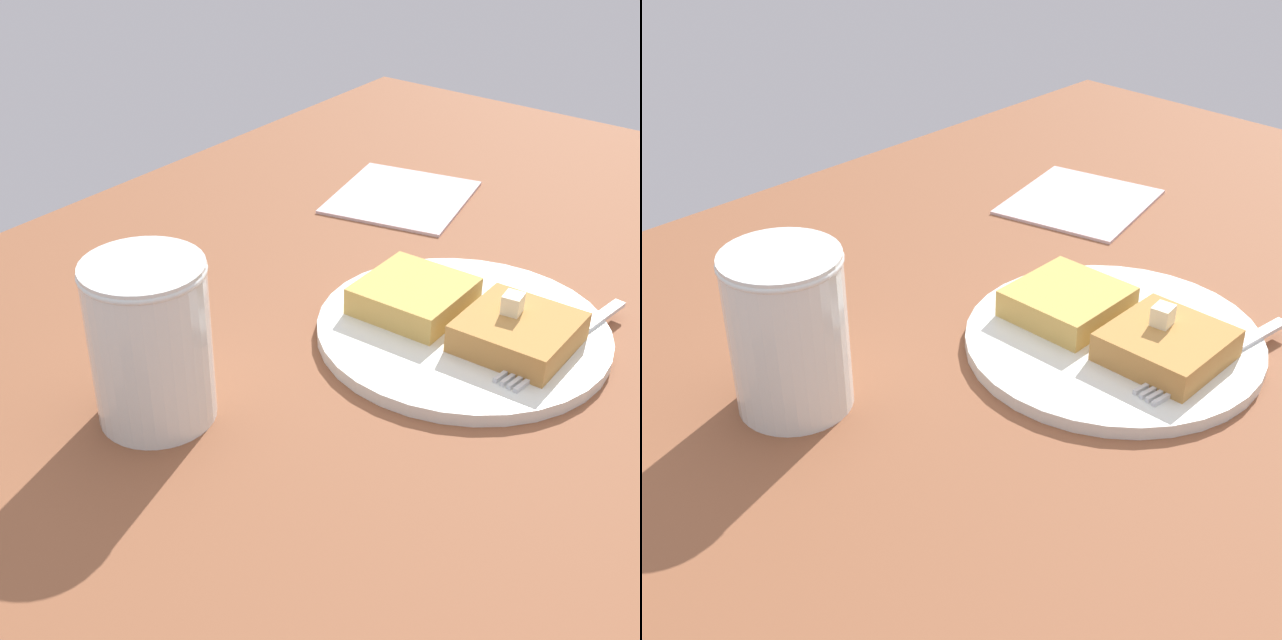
# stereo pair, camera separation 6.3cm
# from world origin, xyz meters

# --- Properties ---
(table_surface) EXTENTS (1.00, 1.00, 0.03)m
(table_surface) POSITION_xyz_m (0.00, 0.00, 0.01)
(table_surface) COLOR brown
(table_surface) RESTS_ON ground
(plate) EXTENTS (0.23, 0.23, 0.01)m
(plate) POSITION_xyz_m (0.06, 0.05, 0.03)
(plate) COLOR silver
(plate) RESTS_ON table_surface
(toast_slice_left) EXTENTS (0.08, 0.08, 0.02)m
(toast_slice_left) POSITION_xyz_m (0.01, 0.04, 0.05)
(toast_slice_left) COLOR #B47E3F
(toast_slice_left) RESTS_ON plate
(toast_slice_middle) EXTENTS (0.08, 0.08, 0.02)m
(toast_slice_middle) POSITION_xyz_m (0.10, 0.05, 0.05)
(toast_slice_middle) COLOR tan
(toast_slice_middle) RESTS_ON plate
(butter_pat_primary) EXTENTS (0.02, 0.02, 0.02)m
(butter_pat_primary) POSITION_xyz_m (0.02, 0.04, 0.07)
(butter_pat_primary) COLOR #F3EDC4
(butter_pat_primary) RESTS_ON toast_slice_left
(fork) EXTENTS (0.03, 0.16, 0.00)m
(fork) POSITION_xyz_m (-0.02, 0.03, 0.04)
(fork) COLOR silver
(fork) RESTS_ON plate
(syrup_jar) EXTENTS (0.08, 0.08, 0.11)m
(syrup_jar) POSITION_xyz_m (0.17, 0.26, 0.08)
(syrup_jar) COLOR #572C07
(syrup_jar) RESTS_ON table_surface
(napkin) EXTENTS (0.16, 0.17, 0.00)m
(napkin) POSITION_xyz_m (0.24, -0.15, 0.03)
(napkin) COLOR beige
(napkin) RESTS_ON table_surface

